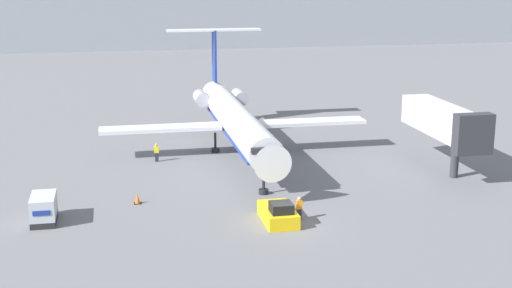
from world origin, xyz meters
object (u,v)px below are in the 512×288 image
(airplane_main, at_px, (236,119))
(worker_near_tug, at_px, (299,208))
(pushback_tug, at_px, (278,213))
(luggage_cart, at_px, (44,209))
(jet_bridge, at_px, (444,122))
(traffic_cone_left, at_px, (137,199))
(worker_by_wing, at_px, (157,152))

(airplane_main, height_order, worker_near_tug, airplane_main)
(pushback_tug, bearing_deg, luggage_cart, 168.63)
(luggage_cart, height_order, jet_bridge, jet_bridge)
(pushback_tug, relative_size, traffic_cone_left, 5.28)
(airplane_main, xyz_separation_m, worker_near_tug, (1.18, -19.54, -2.59))
(traffic_cone_left, bearing_deg, worker_by_wing, 79.21)
(worker_near_tug, distance_m, jet_bridge, 19.26)
(pushback_tug, distance_m, worker_by_wing, 19.69)
(luggage_cart, distance_m, worker_by_wing, 17.44)
(luggage_cart, relative_size, traffic_cone_left, 3.93)
(traffic_cone_left, xyz_separation_m, jet_bridge, (27.31, 4.06, 4.06))
(worker_near_tug, height_order, jet_bridge, jet_bridge)
(worker_near_tug, relative_size, traffic_cone_left, 2.11)
(luggage_cart, height_order, traffic_cone_left, luggage_cart)
(airplane_main, bearing_deg, traffic_cone_left, -126.91)
(traffic_cone_left, bearing_deg, luggage_cart, -157.02)
(airplane_main, relative_size, worker_by_wing, 18.27)
(luggage_cart, distance_m, jet_bridge, 34.91)
(pushback_tug, distance_m, worker_near_tug, 1.60)
(traffic_cone_left, distance_m, jet_bridge, 27.91)
(airplane_main, relative_size, pushback_tug, 7.40)
(traffic_cone_left, height_order, jet_bridge, jet_bridge)
(pushback_tug, relative_size, worker_by_wing, 2.47)
(worker_near_tug, height_order, traffic_cone_left, worker_near_tug)
(jet_bridge, bearing_deg, worker_by_wing, 162.26)
(luggage_cart, distance_m, worker_near_tug, 18.32)
(luggage_cart, xyz_separation_m, traffic_cone_left, (6.73, 2.85, -0.60))
(airplane_main, height_order, luggage_cart, airplane_main)
(pushback_tug, xyz_separation_m, luggage_cart, (-16.47, 3.31, 0.37))
(worker_by_wing, height_order, jet_bridge, jet_bridge)
(airplane_main, xyz_separation_m, luggage_cart, (-16.86, -16.34, -2.50))
(worker_by_wing, relative_size, traffic_cone_left, 2.14)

